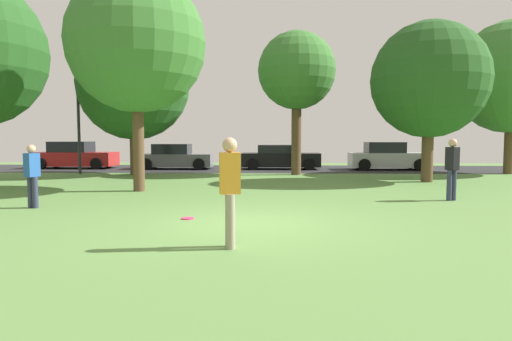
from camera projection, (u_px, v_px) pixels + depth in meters
The scene contains 16 objects.
ground_plane at pixel (248, 223), 9.13m from camera, with size 44.00×44.00×0.00m, color #5B8442.
road_strip at pixel (265, 169), 25.08m from camera, with size 44.00×6.40×0.01m, color #28282B.
oak_tree_center at pixel (136, 44), 14.33m from camera, with size 4.45×4.45×7.01m.
oak_tree_left at pixel (429, 80), 17.39m from camera, with size 4.52×4.52×6.27m.
birch_tree_lone at pixel (297, 71), 20.78m from camera, with size 3.63×3.63×6.70m.
oak_tree_right at pixel (134, 84), 20.79m from camera, with size 5.19×5.19×6.84m.
maple_tree_far at pixel (512, 77), 21.26m from camera, with size 5.34×5.34×7.30m.
person_thrower at pixel (230, 187), 7.04m from camera, with size 0.36×0.30×1.76m.
person_bystander at pixel (452, 166), 12.38m from camera, with size 0.33×0.38×1.72m.
person_walking at pixel (32, 173), 11.08m from camera, with size 0.32×0.38×1.58m.
frisbee_disc at pixel (188, 218), 9.63m from camera, with size 0.27×0.27×0.03m, color #EA2D6B.
parked_car_red at pixel (75, 156), 25.49m from camera, with size 4.48×2.03×1.53m.
parked_car_grey at pixel (175, 158), 24.93m from camera, with size 4.10×1.94×1.40m.
parked_car_black at pixel (280, 158), 24.84m from camera, with size 4.32×1.95×1.35m.
parked_car_silver at pixel (387, 157), 24.36m from camera, with size 4.14×1.93×1.51m.
street_lamp_post at pixel (79, 127), 21.49m from camera, with size 0.14×0.14×4.50m, color #2D2D33.
Camera 1 is at (0.52, -9.02, 1.75)m, focal length 31.32 mm.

